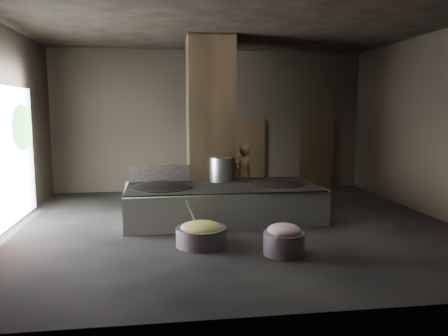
{
  "coord_description": "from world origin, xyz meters",
  "views": [
    {
      "loc": [
        -1.56,
        -9.66,
        2.63
      ],
      "look_at": [
        -0.13,
        0.49,
        1.25
      ],
      "focal_mm": 35.0,
      "sensor_mm": 36.0,
      "label": 1
    }
  ],
  "objects": [
    {
      "name": "floor",
      "position": [
        0.0,
        0.0,
        -0.05
      ],
      "size": [
        10.0,
        9.0,
        0.1
      ],
      "primitive_type": "cube",
      "color": "black",
      "rests_on": "ground"
    },
    {
      "name": "ceiling",
      "position": [
        0.0,
        0.0,
        4.55
      ],
      "size": [
        10.0,
        9.0,
        0.1
      ],
      "primitive_type": "cube",
      "color": "black",
      "rests_on": "back_wall"
    },
    {
      "name": "back_wall",
      "position": [
        0.0,
        4.55,
        2.25
      ],
      "size": [
        10.0,
        0.1,
        4.5
      ],
      "primitive_type": "cube",
      "color": "black",
      "rests_on": "ground"
    },
    {
      "name": "front_wall",
      "position": [
        0.0,
        -4.55,
        2.25
      ],
      "size": [
        10.0,
        0.1,
        4.5
      ],
      "primitive_type": "cube",
      "color": "black",
      "rests_on": "ground"
    },
    {
      "name": "right_wall",
      "position": [
        5.05,
        0.0,
        2.25
      ],
      "size": [
        0.1,
        9.0,
        4.5
      ],
      "primitive_type": "cube",
      "color": "black",
      "rests_on": "ground"
    },
    {
      "name": "pillar",
      "position": [
        -0.3,
        1.9,
        2.25
      ],
      "size": [
        1.2,
        1.2,
        4.5
      ],
      "primitive_type": "cube",
      "color": "black",
      "rests_on": "ground"
    },
    {
      "name": "hearth_platform",
      "position": [
        -0.17,
        0.57,
        0.4
      ],
      "size": [
        4.68,
        2.39,
        0.8
      ],
      "primitive_type": "cube",
      "rotation": [
        0.0,
        0.0,
        0.04
      ],
      "color": "silver",
      "rests_on": "ground"
    },
    {
      "name": "platform_cap",
      "position": [
        -0.17,
        0.57,
        0.82
      ],
      "size": [
        4.49,
        2.16,
        0.03
      ],
      "primitive_type": "cube",
      "color": "black",
      "rests_on": "hearth_platform"
    },
    {
      "name": "wok_left",
      "position": [
        -1.62,
        0.52,
        0.75
      ],
      "size": [
        1.45,
        1.45,
        0.4
      ],
      "primitive_type": "ellipsoid",
      "color": "black",
      "rests_on": "hearth_platform"
    },
    {
      "name": "wok_left_rim",
      "position": [
        -1.62,
        0.52,
        0.82
      ],
      "size": [
        1.48,
        1.48,
        0.05
      ],
      "primitive_type": "cylinder",
      "color": "black",
      "rests_on": "hearth_platform"
    },
    {
      "name": "wok_right",
      "position": [
        1.18,
        0.62,
        0.75
      ],
      "size": [
        1.35,
        1.35,
        0.38
      ],
      "primitive_type": "ellipsoid",
      "color": "black",
      "rests_on": "hearth_platform"
    },
    {
      "name": "wok_right_rim",
      "position": [
        1.18,
        0.62,
        0.82
      ],
      "size": [
        1.38,
        1.38,
        0.05
      ],
      "primitive_type": "cylinder",
      "color": "black",
      "rests_on": "hearth_platform"
    },
    {
      "name": "stock_pot",
      "position": [
        -0.12,
        1.12,
        1.13
      ],
      "size": [
        0.56,
        0.56,
        0.6
      ],
      "primitive_type": "cylinder",
      "color": "#B0B5B9",
      "rests_on": "hearth_platform"
    },
    {
      "name": "splash_guard",
      "position": [
        -1.62,
        1.32,
        1.03
      ],
      "size": [
        1.6,
        0.13,
        0.4
      ],
      "primitive_type": "cube",
      "rotation": [
        0.0,
        0.0,
        0.04
      ],
      "color": "black",
      "rests_on": "hearth_platform"
    },
    {
      "name": "cook",
      "position": [
        0.67,
        2.35,
        0.82
      ],
      "size": [
        0.7,
        0.6,
        1.64
      ],
      "primitive_type": "imported",
      "rotation": [
        0.0,
        0.0,
        3.58
      ],
      "color": "olive",
      "rests_on": "ground"
    },
    {
      "name": "veg_basin",
      "position": [
        -0.85,
        -1.45,
        0.18
      ],
      "size": [
        1.28,
        1.28,
        0.36
      ],
      "primitive_type": "cylinder",
      "rotation": [
        0.0,
        0.0,
        -0.39
      ],
      "color": "slate",
      "rests_on": "ground"
    },
    {
      "name": "veg_fill",
      "position": [
        -0.85,
        -1.45,
        0.35
      ],
      "size": [
        0.81,
        0.81,
        0.25
      ],
      "primitive_type": "ellipsoid",
      "color": "#81A04D",
      "rests_on": "veg_basin"
    },
    {
      "name": "ladle",
      "position": [
        -1.0,
        -1.3,
        0.55
      ],
      "size": [
        0.31,
        0.29,
        0.7
      ],
      "primitive_type": "cylinder",
      "rotation": [
        0.49,
        0.0,
        -0.82
      ],
      "color": "#B0B5B9",
      "rests_on": "veg_basin"
    },
    {
      "name": "meat_basin",
      "position": [
        0.6,
        -2.18,
        0.2
      ],
      "size": [
        0.91,
        0.91,
        0.41
      ],
      "primitive_type": "cylinder",
      "rotation": [
        0.0,
        0.0,
        -0.25
      ],
      "color": "slate",
      "rests_on": "ground"
    },
    {
      "name": "meat_fill",
      "position": [
        0.6,
        -2.18,
        0.45
      ],
      "size": [
        0.62,
        0.62,
        0.24
      ],
      "primitive_type": "ellipsoid",
      "color": "#AF6976",
      "rests_on": "meat_basin"
    },
    {
      "name": "doorway_near",
      "position": [
        1.2,
        4.45,
        1.1
      ],
      "size": [
        1.18,
        0.08,
        2.38
      ],
      "primitive_type": "cube",
      "color": "black",
      "rests_on": "ground"
    },
    {
      "name": "doorway_near_glow",
      "position": [
        0.95,
        4.46,
        1.05
      ],
      "size": [
        0.88,
        0.04,
        2.08
      ],
      "primitive_type": "cube",
      "color": "#8C6647",
      "rests_on": "ground"
    },
    {
      "name": "doorway_far",
      "position": [
        3.6,
        4.45,
        1.1
      ],
      "size": [
        1.18,
        0.08,
        2.38
      ],
      "primitive_type": "cube",
      "color": "black",
      "rests_on": "ground"
    },
    {
      "name": "doorway_far_glow",
      "position": [
        3.71,
        4.45,
        1.05
      ],
      "size": [
        0.83,
        0.04,
        1.97
      ],
      "primitive_type": "cube",
      "color": "#8C6647",
      "rests_on": "ground"
    },
    {
      "name": "left_opening",
      "position": [
        -4.95,
        0.2,
        1.6
      ],
      "size": [
        0.04,
        4.2,
        3.1
      ],
      "primitive_type": "cube",
      "color": "white",
      "rests_on": "ground"
    },
    {
      "name": "tree_silhouette",
      "position": [
        -4.85,
        1.3,
        2.2
      ],
      "size": [
        0.28,
        1.1,
        1.1
      ],
      "primitive_type": "ellipsoid",
      "color": "#194714",
      "rests_on": "left_opening"
    }
  ]
}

